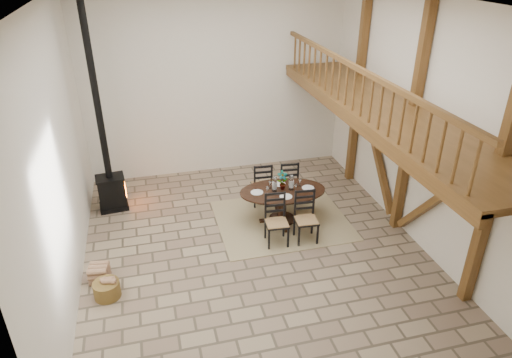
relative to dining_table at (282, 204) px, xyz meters
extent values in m
plane|color=#998466|center=(-0.91, -0.86, -0.46)|extent=(8.00, 8.00, 0.00)
cube|color=silver|center=(-0.91, 3.14, 2.04)|extent=(7.00, 0.02, 5.00)
cube|color=silver|center=(-0.91, -4.86, 2.04)|extent=(7.00, 0.02, 5.00)
cube|color=silver|center=(-4.41, -0.86, 2.04)|extent=(0.02, 8.00, 5.00)
cube|color=silver|center=(2.59, -0.86, 2.04)|extent=(0.02, 8.00, 5.00)
cube|color=brown|center=(2.47, -3.36, 2.04)|extent=(0.18, 0.18, 5.00)
cube|color=brown|center=(2.47, -0.86, 2.04)|extent=(0.18, 0.18, 5.00)
cube|color=brown|center=(2.47, 1.64, 2.04)|extent=(0.18, 0.18, 5.00)
cube|color=brown|center=(2.47, -2.11, 0.94)|extent=(0.14, 2.16, 2.54)
cube|color=brown|center=(2.47, 0.39, 0.94)|extent=(0.14, 2.16, 2.54)
cube|color=brown|center=(2.47, -0.86, 2.34)|extent=(0.20, 7.80, 0.20)
cube|color=brown|center=(1.79, -0.86, 2.39)|extent=(1.60, 7.80, 0.12)
cube|color=brown|center=(1.09, -0.86, 2.29)|extent=(0.18, 7.80, 0.22)
cube|color=brown|center=(1.09, -0.86, 3.29)|extent=(0.09, 7.60, 0.09)
cube|color=brown|center=(1.09, -0.86, 2.87)|extent=(0.06, 7.60, 0.86)
cube|color=tan|center=(0.00, 0.00, -0.45)|extent=(3.00, 2.50, 0.02)
ellipsoid|color=black|center=(0.00, 0.00, 0.34)|extent=(2.06, 1.34, 0.04)
cylinder|color=black|center=(0.00, 0.00, -0.07)|extent=(0.20, 0.20, 0.74)
cylinder|color=black|center=(0.00, 0.00, -0.41)|extent=(0.61, 0.61, 0.06)
cube|color=tan|center=(-0.39, -0.84, 0.06)|extent=(0.51, 0.49, 0.04)
cube|color=black|center=(-0.39, -0.84, -0.21)|extent=(0.49, 0.49, 0.50)
cube|color=black|center=(-0.37, -0.64, 0.37)|extent=(0.42, 0.07, 0.65)
cube|color=tan|center=(0.26, -0.89, 0.06)|extent=(0.51, 0.49, 0.04)
cube|color=black|center=(0.26, -0.89, -0.21)|extent=(0.49, 0.49, 0.50)
cube|color=black|center=(0.28, -0.69, 0.37)|extent=(0.42, 0.07, 0.65)
cube|color=tan|center=(-0.26, 0.89, 0.06)|extent=(0.51, 0.49, 0.04)
cube|color=black|center=(-0.26, 0.89, -0.21)|extent=(0.49, 0.49, 0.50)
cube|color=black|center=(-0.28, 0.68, 0.37)|extent=(0.42, 0.07, 0.65)
cube|color=tan|center=(0.39, 0.84, 0.06)|extent=(0.51, 0.49, 0.04)
cube|color=black|center=(0.39, 0.84, -0.21)|extent=(0.49, 0.49, 0.50)
cube|color=black|center=(0.37, 0.64, 0.37)|extent=(0.42, 0.07, 0.65)
cube|color=white|center=(0.00, 0.00, 0.36)|extent=(1.57, 0.87, 0.01)
cube|color=white|center=(0.00, 0.00, 0.45)|extent=(1.00, 0.40, 0.18)
cylinder|color=white|center=(-0.20, 0.01, 0.53)|extent=(0.12, 0.12, 0.34)
cylinder|color=white|center=(0.19, -0.02, 0.53)|extent=(0.12, 0.12, 0.34)
cylinder|color=silver|center=(-0.20, 0.01, 0.44)|extent=(0.06, 0.06, 0.16)
cylinder|color=silver|center=(0.19, -0.02, 0.44)|extent=(0.06, 0.06, 0.16)
imported|color=#4C723F|center=(0.00, 0.05, 0.58)|extent=(0.25, 0.18, 0.46)
cube|color=black|center=(-3.84, 1.58, -0.41)|extent=(0.72, 0.58, 0.10)
cube|color=black|center=(-3.84, 1.58, 0.01)|extent=(0.66, 0.52, 0.72)
cube|color=#FF590C|center=(-3.52, 1.61, 0.01)|extent=(0.05, 0.29, 0.29)
cube|color=black|center=(-3.84, 1.58, 0.39)|extent=(0.71, 0.57, 0.04)
cylinder|color=black|center=(-3.84, 1.58, 2.47)|extent=(0.15, 0.15, 4.13)
cylinder|color=brown|center=(-3.90, -1.67, -0.30)|extent=(0.49, 0.49, 0.32)
cube|color=tan|center=(-3.90, -1.67, -0.10)|extent=(0.26, 0.26, 0.09)
cube|color=tan|center=(-4.05, -1.18, -0.27)|extent=(0.41, 0.42, 0.37)
camera|label=1|loc=(-2.86, -8.66, 5.37)|focal=32.00mm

